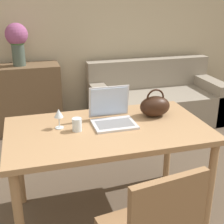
{
  "coord_description": "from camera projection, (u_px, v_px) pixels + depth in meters",
  "views": [
    {
      "loc": [
        -0.54,
        -1.36,
        1.7
      ],
      "look_at": [
        0.03,
        0.65,
        0.89
      ],
      "focal_mm": 50.0,
      "sensor_mm": 36.0,
      "label": 1
    }
  ],
  "objects": [
    {
      "name": "wall_back",
      "position": [
        63.0,
        20.0,
        4.07
      ],
      "size": [
        10.0,
        0.06,
        2.7
      ],
      "color": "beige",
      "rests_on": "ground_plane"
    },
    {
      "name": "dining_table",
      "position": [
        109.0,
        139.0,
        2.31
      ],
      "size": [
        1.47,
        0.83,
        0.77
      ],
      "color": "#A87F56",
      "rests_on": "ground_plane"
    },
    {
      "name": "couch",
      "position": [
        155.0,
        101.0,
        4.3
      ],
      "size": [
        1.77,
        0.86,
        0.82
      ],
      "color": "gray",
      "rests_on": "ground_plane"
    },
    {
      "name": "sideboard",
      "position": [
        5.0,
        100.0,
        3.91
      ],
      "size": [
        1.38,
        0.4,
        0.85
      ],
      "color": "brown",
      "rests_on": "ground_plane"
    },
    {
      "name": "laptop",
      "position": [
        112.0,
        113.0,
        2.35
      ],
      "size": [
        0.32,
        0.29,
        0.26
      ],
      "color": "silver",
      "rests_on": "dining_table"
    },
    {
      "name": "drinking_glass",
      "position": [
        77.0,
        125.0,
        2.21
      ],
      "size": [
        0.07,
        0.07,
        0.09
      ],
      "color": "silver",
      "rests_on": "dining_table"
    },
    {
      "name": "wine_glass",
      "position": [
        59.0,
        114.0,
        2.23
      ],
      "size": [
        0.07,
        0.07,
        0.15
      ],
      "color": "silver",
      "rests_on": "dining_table"
    },
    {
      "name": "handbag",
      "position": [
        155.0,
        106.0,
        2.46
      ],
      "size": [
        0.24,
        0.17,
        0.22
      ],
      "color": "black",
      "rests_on": "dining_table"
    },
    {
      "name": "flower_vase",
      "position": [
        17.0,
        39.0,
        3.69
      ],
      "size": [
        0.27,
        0.27,
        0.51
      ],
      "color": "#47564C",
      "rests_on": "sideboard"
    }
  ]
}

